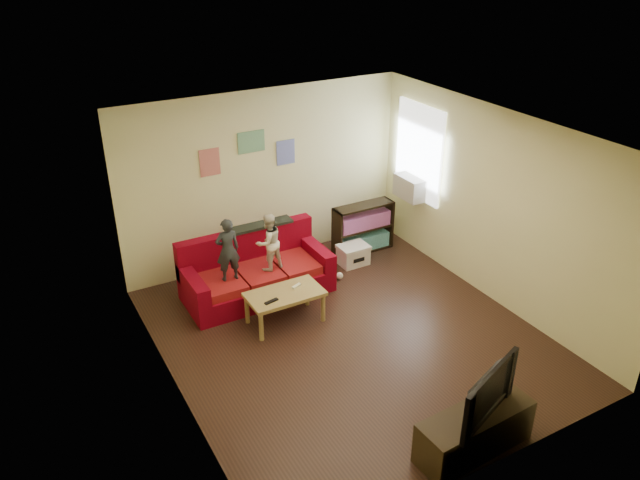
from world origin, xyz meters
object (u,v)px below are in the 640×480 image
child_a (228,250)px  tv_stand (474,431)px  bookshelf (363,230)px  television (480,390)px  sofa (256,274)px  file_box (353,254)px  coffee_table (285,297)px  child_b (269,242)px

child_a → tv_stand: (1.12, -3.68, -0.65)m
child_a → bookshelf: (2.50, 0.52, -0.53)m
tv_stand → television: 0.52m
child_a → bookshelf: child_a is taller
bookshelf → television: bearing=-108.1°
sofa → tv_stand: 3.91m
sofa → child_a: (-0.45, -0.17, 0.58)m
bookshelf → file_box: (-0.37, -0.31, -0.20)m
coffee_table → child_a: bearing=124.3°
child_b → tv_stand: size_ratio=0.66×
file_box → tv_stand: tv_stand is taller
coffee_table → child_b: bearing=80.8°
child_b → bookshelf: bearing=-175.5°
tv_stand → bookshelf: bearing=69.0°
child_b → file_box: (1.52, 0.21, -0.69)m
child_a → television: child_a is taller
coffee_table → tv_stand: size_ratio=0.80×
coffee_table → tv_stand: tv_stand is taller
child_b → file_box: size_ratio=1.80×
child_b → child_a: bearing=-10.8°
file_box → television: bearing=-104.4°
child_b → television: size_ratio=0.84×
bookshelf → file_box: size_ratio=2.18×
sofa → coffee_table: bearing=-87.9°
coffee_table → television: bearing=-77.9°
sofa → television: (0.67, -3.85, 0.45)m
coffee_table → television: size_ratio=1.01×
sofa → child_b: bearing=-49.1°
child_a → file_box: size_ratio=1.96×
tv_stand → television: size_ratio=1.27×
file_box → television: television is taller
child_b → television: child_b is taller
child_a → television: size_ratio=0.91×
child_b → tv_stand: bearing=87.3°
television → bookshelf: bearing=51.5°
coffee_table → sofa: bearing=92.1°
bookshelf → tv_stand: (-1.37, -4.20, -0.12)m
bookshelf → tv_stand: 4.42m
child_a → bookshelf: 2.60m
child_b → sofa: bearing=-59.9°
sofa → television: television is taller
child_a → tv_stand: bearing=111.5°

